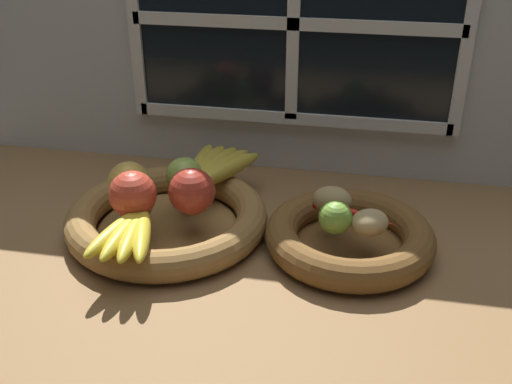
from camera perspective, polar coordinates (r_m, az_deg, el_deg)
name	(u,v)px	position (r cm, az deg, el deg)	size (l,w,h in cm)	color
ground_plane	(267,246)	(104.44, 1.04, -5.15)	(140.00, 90.00, 3.00)	olive
back_wall	(295,37)	(120.22, 3.73, 14.58)	(140.00, 4.60, 55.00)	silver
fruit_bowl_left	(167,219)	(105.58, -8.49, -2.53)	(35.25, 35.25, 5.39)	olive
fruit_bowl_right	(349,237)	(100.47, 8.94, -4.27)	(28.24, 28.24, 5.39)	brown
apple_red_right	(192,191)	(99.32, -6.18, 0.06)	(7.90, 7.90, 7.90)	#B73828
apple_golden_left	(129,182)	(104.66, -12.07, 0.91)	(7.28, 7.28, 7.28)	gold
apple_green_back	(184,176)	(106.25, -6.88, 1.57)	(6.61, 6.61, 6.61)	#99B74C
apple_red_front	(133,194)	(99.86, -11.73, -0.23)	(7.91, 7.91, 7.91)	#CC422D
banana_bunch_front	(129,232)	(94.52, -12.06, -3.78)	(10.93, 17.14, 2.78)	yellow
banana_bunch_back	(213,168)	(112.57, -4.19, 2.32)	(13.32, 20.28, 3.21)	gold
potato_small	(370,222)	(95.44, 10.84, -2.88)	(6.20, 5.26, 4.03)	tan
potato_oblong	(332,200)	(100.18, 7.33, -0.78)	(6.70, 5.08, 4.72)	tan
lime_near	(335,217)	(94.58, 7.62, -2.43)	(5.38, 5.38, 5.38)	#7AAD3D
chili_pepper	(356,213)	(99.25, 9.55, -2.04)	(2.34, 2.34, 14.87)	red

